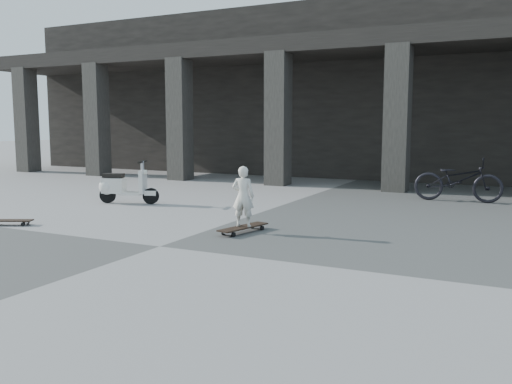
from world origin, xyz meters
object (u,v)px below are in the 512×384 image
at_px(scooter, 119,186).
at_px(bicycle, 458,180).
at_px(longboard, 243,228).
at_px(child, 243,196).
at_px(skateboard_spare, 9,221).

bearing_deg(scooter, bicycle, 11.26).
bearing_deg(longboard, scooter, 80.48).
bearing_deg(longboard, bicycle, -13.91).
relative_size(longboard, scooter, 0.78).
bearing_deg(child, longboard, 50.54).
xyz_separation_m(child, bicycle, (2.90, 5.63, -0.10)).
bearing_deg(scooter, skateboard_spare, -106.43).
distance_m(skateboard_spare, child, 4.43).
xyz_separation_m(skateboard_spare, bicycle, (7.10, 6.94, 0.46)).
distance_m(longboard, bicycle, 6.35).
relative_size(longboard, skateboard_spare, 1.31).
relative_size(skateboard_spare, bicycle, 0.42).
xyz_separation_m(longboard, child, (0.00, 0.00, 0.55)).
height_order(skateboard_spare, child, child).
height_order(longboard, bicycle, bicycle).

